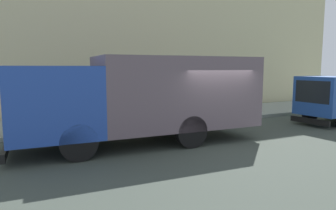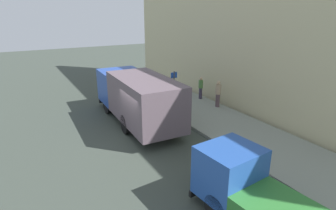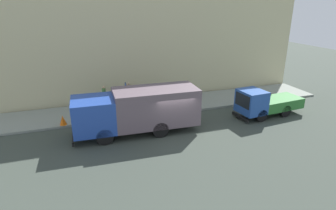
# 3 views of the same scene
# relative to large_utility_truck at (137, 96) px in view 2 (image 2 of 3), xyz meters

# --- Properties ---
(ground) EXTENTS (80.00, 80.00, 0.00)m
(ground) POSITION_rel_large_utility_truck_xyz_m (-0.75, -2.19, -1.66)
(ground) COLOR #394139
(sidewalk) EXTENTS (4.04, 30.00, 0.16)m
(sidewalk) POSITION_rel_large_utility_truck_xyz_m (4.27, -2.19, -1.58)
(sidewalk) COLOR gray
(sidewalk) RESTS_ON ground
(building_facade) EXTENTS (0.50, 30.00, 11.27)m
(building_facade) POSITION_rel_large_utility_truck_xyz_m (6.79, -2.19, 3.98)
(building_facade) COLOR beige
(building_facade) RESTS_ON ground
(large_utility_truck) EXTENTS (2.86, 8.28, 2.95)m
(large_utility_truck) POSITION_rel_large_utility_truck_xyz_m (0.00, 0.00, 0.00)
(large_utility_truck) COLOR #2345A3
(large_utility_truck) RESTS_ON ground
(small_flatbed_truck) EXTENTS (2.38, 5.55, 2.19)m
(small_flatbed_truck) POSITION_rel_large_utility_truck_xyz_m (-0.23, -9.78, -0.61)
(small_flatbed_truck) COLOR #234CA0
(small_flatbed_truck) RESTS_ON ground
(pedestrian_walking) EXTENTS (0.50, 0.50, 1.70)m
(pedestrian_walking) POSITION_rel_large_utility_truck_xyz_m (3.33, 2.12, -0.60)
(pedestrian_walking) COLOR brown
(pedestrian_walking) RESTS_ON sidewalk
(pedestrian_standing) EXTENTS (0.54, 0.54, 1.79)m
(pedestrian_standing) POSITION_rel_large_utility_truck_xyz_m (5.70, -0.48, -0.56)
(pedestrian_standing) COLOR #594449
(pedestrian_standing) RESTS_ON sidewalk
(pedestrian_third) EXTENTS (0.45, 0.45, 1.62)m
(pedestrian_third) POSITION_rel_large_utility_truck_xyz_m (5.76, 1.58, -0.64)
(pedestrian_third) COLOR #40384F
(pedestrian_third) RESTS_ON sidewalk
(traffic_cone_orange) EXTENTS (0.48, 0.48, 0.69)m
(traffic_cone_orange) POSITION_rel_large_utility_truck_xyz_m (2.51, 4.82, -1.16)
(traffic_cone_orange) COLOR orange
(traffic_cone_orange) RESTS_ON sidewalk
(street_sign_post) EXTENTS (0.44, 0.08, 2.62)m
(street_sign_post) POSITION_rel_large_utility_truck_xyz_m (2.70, 0.26, 0.05)
(street_sign_post) COLOR #4C5156
(street_sign_post) RESTS_ON sidewalk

